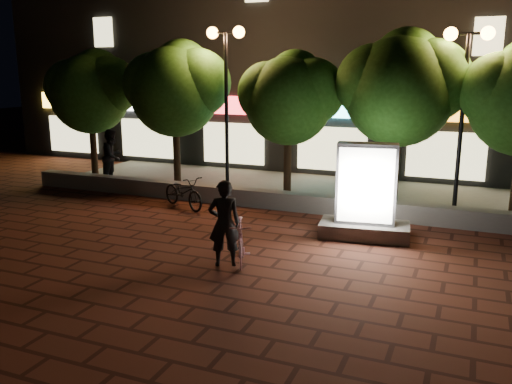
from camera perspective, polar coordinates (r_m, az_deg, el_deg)
The scene contains 15 objects.
ground at distance 12.41m, azimuth -7.13°, elevation -5.78°, with size 80.00×80.00×0.00m, color #54251A.
retaining_wall at distance 15.80m, azimuth -0.03°, elevation -0.63°, with size 16.00×0.45×0.50m, color slate.
sidewalk at distance 18.13m, azimuth 2.99°, elevation 0.45°, with size 16.00×5.00×0.08m, color slate.
building_block at distance 23.94m, azimuth 8.51°, elevation 15.32°, with size 28.00×8.12×11.30m.
tree_far_left at distance 20.24m, azimuth -17.16°, elevation 10.51°, with size 3.36×2.80×4.63m.
tree_left at distance 18.22m, azimuth -8.48°, elevation 11.20°, with size 3.60×3.00×4.89m.
tree_mid at distance 16.55m, azimuth 3.73°, elevation 10.35°, with size 3.24×2.70×4.50m.
tree_right at distance 15.79m, azimuth 15.40°, elevation 11.06°, with size 3.72×3.10×5.07m.
street_lamp_left at distance 17.06m, azimuth -3.23°, elevation 13.16°, with size 1.26×0.36×5.18m.
street_lamp_right at distance 15.40m, azimuth 21.54°, elevation 11.82°, with size 1.26×0.36×4.98m.
ad_kiosk at distance 13.01m, azimuth 11.66°, elevation -0.83°, with size 2.24×1.33×2.29m.
scooter_pink at distance 11.19m, azimuth -1.69°, elevation -5.32°, with size 0.43×1.53×0.92m, color #C5839E.
rider at distance 10.92m, azimuth -3.41°, elevation -3.35°, with size 0.66×0.43×1.81m, color black.
scooter_parked at distance 15.69m, azimuth -7.78°, elevation 0.02°, with size 0.64×1.84×0.97m, color black.
pedestrian at distance 19.18m, azimuth -15.10°, elevation 3.71°, with size 0.92×0.72×1.89m, color black.
Camera 1 is at (5.86, -10.19, 3.98)m, focal length 37.36 mm.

